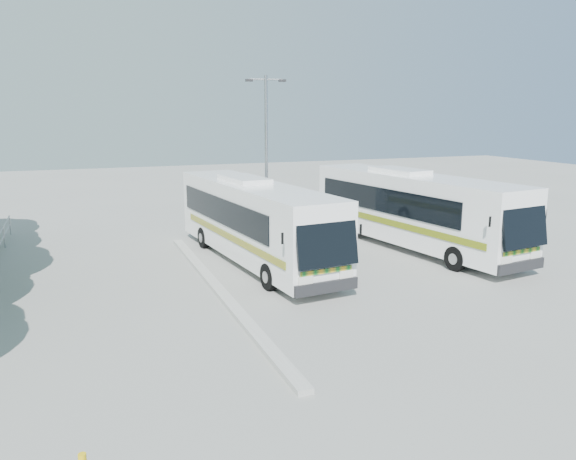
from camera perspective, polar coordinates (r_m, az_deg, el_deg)
name	(u,v)px	position (r m, az deg, el deg)	size (l,w,h in m)	color
ground	(300,301)	(18.94, 1.21, -7.22)	(100.00, 100.00, 0.00)	gray
kerb_divider	(218,289)	(20.05, -7.11, -5.99)	(0.40, 16.00, 0.15)	#B2B2AD
coach_main	(254,220)	(23.40, -3.46, 1.07)	(3.67, 12.12, 3.31)	white
coach_adjacent	(413,208)	(26.48, 12.56, 2.19)	(4.21, 12.50, 3.41)	white
lamppost	(266,151)	(27.28, -2.22, 8.02)	(1.93, 0.52, 7.90)	#92949A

